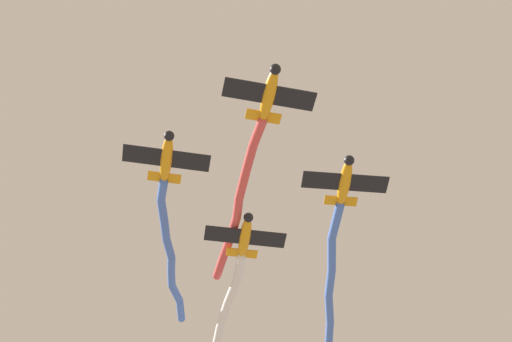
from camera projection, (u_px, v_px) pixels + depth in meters
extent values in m
ellipsoid|color=orange|center=(269.00, 95.00, 59.93)|extent=(1.42, 5.03, 1.01)
sphere|color=black|center=(275.00, 69.00, 58.49)|extent=(0.93, 0.93, 0.86)
ellipsoid|color=#232833|center=(270.00, 86.00, 59.85)|extent=(0.78, 1.29, 0.54)
cube|color=black|center=(269.00, 94.00, 59.72)|extent=(7.33, 2.28, 0.14)
cube|color=orange|center=(263.00, 116.00, 61.27)|extent=(2.89, 1.18, 0.11)
cube|color=black|center=(263.00, 112.00, 61.62)|extent=(0.23, 1.14, 1.40)
cylinder|color=#DB4C4C|center=(258.00, 134.00, 62.33)|extent=(0.83, 2.78, 1.14)
cylinder|color=#DB4C4C|center=(249.00, 159.00, 64.14)|extent=(1.11, 2.89, 0.97)
cylinder|color=#DB4C4C|center=(242.00, 185.00, 65.80)|extent=(1.29, 2.90, 1.28)
cylinder|color=#DB4C4C|center=(238.00, 208.00, 67.39)|extent=(1.40, 2.51, 1.13)
cylinder|color=#DB4C4C|center=(234.00, 227.00, 69.08)|extent=(1.22, 2.64, 1.35)
cylinder|color=#DB4C4C|center=(228.00, 245.00, 70.87)|extent=(0.97, 2.71, 1.20)
cylinder|color=#DB4C4C|center=(221.00, 265.00, 72.64)|extent=(1.12, 2.96, 1.10)
sphere|color=#DB4C4C|center=(262.00, 122.00, 61.40)|extent=(0.78, 0.78, 0.78)
sphere|color=#DB4C4C|center=(253.00, 145.00, 63.26)|extent=(0.78, 0.78, 0.78)
sphere|color=#DB4C4C|center=(246.00, 172.00, 65.02)|extent=(0.78, 0.78, 0.78)
sphere|color=#DB4C4C|center=(239.00, 198.00, 66.59)|extent=(0.78, 0.78, 0.78)
sphere|color=#DB4C4C|center=(237.00, 218.00, 68.19)|extent=(0.78, 0.78, 0.78)
sphere|color=#DB4C4C|center=(231.00, 236.00, 69.97)|extent=(0.78, 0.78, 0.78)
sphere|color=#DB4C4C|center=(224.00, 254.00, 71.77)|extent=(0.78, 0.78, 0.78)
sphere|color=#DB4C4C|center=(217.00, 276.00, 73.52)|extent=(0.78, 0.78, 0.78)
ellipsoid|color=orange|center=(345.00, 183.00, 64.84)|extent=(1.95, 5.06, 1.01)
sphere|color=black|center=(349.00, 160.00, 63.37)|extent=(1.01, 1.01, 0.86)
ellipsoid|color=#232833|center=(345.00, 174.00, 64.75)|extent=(0.90, 1.35, 0.54)
cube|color=black|center=(345.00, 182.00, 64.63)|extent=(7.41, 3.05, 0.14)
cube|color=orange|center=(341.00, 201.00, 66.20)|extent=(2.95, 1.47, 0.11)
cube|color=black|center=(340.00, 196.00, 66.55)|extent=(0.35, 1.13, 1.40)
cylinder|color=#4C75DB|center=(336.00, 222.00, 67.19)|extent=(1.49, 3.54, 1.55)
cylinder|color=#4C75DB|center=(332.00, 254.00, 68.93)|extent=(2.09, 3.53, 1.50)
cylinder|color=#4C75DB|center=(330.00, 283.00, 70.81)|extent=(1.64, 3.42, 0.88)
cylinder|color=#4C75DB|center=(329.00, 309.00, 72.87)|extent=(2.10, 3.60, 0.96)
cylinder|color=#4C75DB|center=(329.00, 335.00, 74.76)|extent=(1.90, 3.37, 1.46)
sphere|color=#4C75DB|center=(340.00, 205.00, 66.33)|extent=(0.77, 0.77, 0.77)
sphere|color=#4C75DB|center=(332.00, 238.00, 68.05)|extent=(0.77, 0.77, 0.77)
sphere|color=#4C75DB|center=(332.00, 270.00, 69.80)|extent=(0.77, 0.77, 0.77)
sphere|color=#4C75DB|center=(329.00, 296.00, 71.82)|extent=(0.77, 0.77, 0.77)
sphere|color=#4C75DB|center=(330.00, 322.00, 73.92)|extent=(0.77, 0.77, 0.77)
ellipsoid|color=orange|center=(166.00, 159.00, 64.16)|extent=(1.60, 5.05, 1.01)
sphere|color=black|center=(169.00, 136.00, 62.71)|extent=(0.96, 0.96, 0.86)
ellipsoid|color=#232833|center=(168.00, 150.00, 64.07)|extent=(0.82, 1.31, 0.54)
cube|color=black|center=(166.00, 158.00, 63.95)|extent=(7.37, 2.54, 0.14)
cube|color=orange|center=(164.00, 177.00, 65.50)|extent=(2.91, 1.28, 0.11)
cube|color=black|center=(165.00, 173.00, 65.86)|extent=(0.27, 1.14, 1.40)
cylinder|color=#4C75DB|center=(162.00, 191.00, 66.57)|extent=(1.21, 2.58, 1.48)
cylinder|color=#4C75DB|center=(163.00, 211.00, 68.24)|extent=(1.60, 2.61, 0.92)
cylinder|color=#4C75DB|center=(165.00, 230.00, 69.90)|extent=(1.67, 2.62, 1.37)
cylinder|color=#4C75DB|center=(169.00, 248.00, 71.61)|extent=(1.74, 2.57, 0.94)
cylinder|color=#4C75DB|center=(171.00, 264.00, 73.36)|extent=(1.49, 2.55, 1.58)
cylinder|color=#4C75DB|center=(171.00, 278.00, 75.28)|extent=(1.60, 2.68, 1.58)
cylinder|color=#4C75DB|center=(176.00, 293.00, 77.24)|extent=(2.14, 2.77, 1.28)
cylinder|color=#4C75DB|center=(181.00, 310.00, 79.18)|extent=(1.69, 2.99, 1.07)
sphere|color=#4C75DB|center=(164.00, 182.00, 65.63)|extent=(0.76, 0.76, 0.76)
sphere|color=#4C75DB|center=(161.00, 200.00, 67.50)|extent=(0.76, 0.76, 0.76)
sphere|color=#4C75DB|center=(164.00, 222.00, 68.98)|extent=(0.76, 0.76, 0.76)
sphere|color=#4C75DB|center=(166.00, 239.00, 70.81)|extent=(0.76, 0.76, 0.76)
sphere|color=#4C75DB|center=(171.00, 257.00, 72.41)|extent=(0.76, 0.76, 0.76)
sphere|color=#4C75DB|center=(171.00, 271.00, 74.30)|extent=(0.76, 0.76, 0.76)
sphere|color=#4C75DB|center=(172.00, 285.00, 76.27)|extent=(0.76, 0.76, 0.76)
sphere|color=#4C75DB|center=(180.00, 301.00, 78.21)|extent=(0.76, 0.76, 0.76)
sphere|color=#4C75DB|center=(181.00, 318.00, 80.14)|extent=(0.76, 0.76, 0.76)
ellipsoid|color=orange|center=(245.00, 237.00, 68.99)|extent=(1.71, 5.06, 1.01)
sphere|color=black|center=(248.00, 217.00, 67.53)|extent=(0.98, 0.98, 0.86)
ellipsoid|color=#232833|center=(246.00, 229.00, 68.90)|extent=(0.85, 1.32, 0.54)
cube|color=black|center=(245.00, 237.00, 68.78)|extent=(7.38, 2.70, 0.14)
cube|color=orange|center=(242.00, 253.00, 70.34)|extent=(2.93, 1.34, 0.11)
cube|color=black|center=(242.00, 248.00, 70.69)|extent=(0.29, 1.14, 1.40)
cylinder|color=white|center=(239.00, 269.00, 71.39)|extent=(1.21, 3.07, 0.82)
cylinder|color=white|center=(232.00, 292.00, 73.09)|extent=(1.15, 3.10, 1.32)
cylinder|color=white|center=(224.00, 315.00, 74.73)|extent=(1.17, 3.30, 1.34)
cylinder|color=white|center=(218.00, 338.00, 76.44)|extent=(1.43, 3.11, 1.30)
sphere|color=white|center=(241.00, 257.00, 70.47)|extent=(0.81, 0.81, 0.81)
sphere|color=white|center=(237.00, 280.00, 72.31)|extent=(0.81, 0.81, 0.81)
sphere|color=white|center=(228.00, 303.00, 73.88)|extent=(0.81, 0.81, 0.81)
sphere|color=white|center=(220.00, 327.00, 75.59)|extent=(0.81, 0.81, 0.81)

